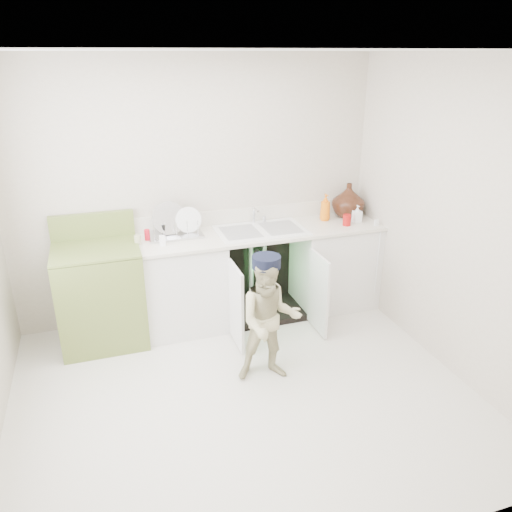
% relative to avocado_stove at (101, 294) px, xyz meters
% --- Properties ---
extents(ground, '(3.50, 3.50, 0.00)m').
position_rel_avocado_stove_xyz_m(ground, '(0.98, -1.18, -0.47)').
color(ground, beige).
rests_on(ground, ground).
extents(room_shell, '(6.00, 5.50, 1.26)m').
position_rel_avocado_stove_xyz_m(room_shell, '(0.98, -1.18, 0.78)').
color(room_shell, beige).
rests_on(room_shell, ground).
extents(counter_run, '(2.44, 1.02, 1.25)m').
position_rel_avocado_stove_xyz_m(counter_run, '(1.57, 0.03, 0.01)').
color(counter_run, white).
rests_on(counter_run, ground).
extents(avocado_stove, '(0.74, 0.65, 1.15)m').
position_rel_avocado_stove_xyz_m(avocado_stove, '(0.00, 0.00, 0.00)').
color(avocado_stove, olive).
rests_on(avocado_stove, ground).
extents(repair_worker, '(0.64, 0.95, 1.07)m').
position_rel_avocado_stove_xyz_m(repair_worker, '(1.25, -1.02, 0.06)').
color(repair_worker, beige).
rests_on(repair_worker, ground).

